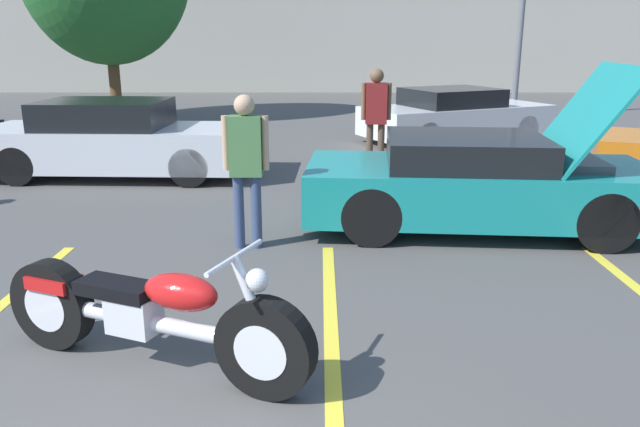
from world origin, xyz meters
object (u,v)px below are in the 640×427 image
at_px(spectator_by_show_car, 243,158).
at_px(spectator_midground, 373,111).
at_px(parked_car_mid_left_row, 112,141).
at_px(motorcycle, 147,316).
at_px(parked_car_mid_right_row, 452,116).
at_px(show_car_hood_open, 476,182).

height_order(spectator_by_show_car, spectator_midground, spectator_midground).
relative_size(parked_car_mid_left_row, spectator_by_show_car, 2.65).
height_order(motorcycle, spectator_midground, spectator_midground).
distance_m(motorcycle, parked_car_mid_right_row, 11.25).
xyz_separation_m(motorcycle, spectator_by_show_car, (0.40, 2.74, 0.63)).
height_order(show_car_hood_open, spectator_midground, show_car_hood_open).
bearing_deg(spectator_midground, spectator_by_show_car, -114.05).
xyz_separation_m(motorcycle, parked_car_mid_left_row, (-2.31, 6.58, 0.20)).
distance_m(show_car_hood_open, parked_car_mid_left_row, 6.34).
height_order(motorcycle, parked_car_mid_left_row, parked_car_mid_left_row).
relative_size(motorcycle, spectator_by_show_car, 1.39).
bearing_deg(parked_car_mid_left_row, spectator_midground, 4.64).
xyz_separation_m(parked_car_mid_left_row, parked_car_mid_right_row, (6.68, 3.78, -0.04)).
bearing_deg(spectator_by_show_car, spectator_midground, 65.95).
xyz_separation_m(show_car_hood_open, parked_car_mid_right_row, (1.15, 6.88, -0.02)).
xyz_separation_m(show_car_hood_open, parked_car_mid_left_row, (-5.53, 3.10, 0.02)).
distance_m(parked_car_mid_right_row, spectator_by_show_car, 8.61).
distance_m(motorcycle, show_car_hood_open, 4.74).
bearing_deg(spectator_midground, parked_car_mid_left_row, -177.52).
distance_m(parked_car_mid_left_row, parked_car_mid_right_row, 7.68).
distance_m(parked_car_mid_right_row, spectator_midground, 4.22).
xyz_separation_m(motorcycle, parked_car_mid_right_row, (4.37, 10.36, 0.16)).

